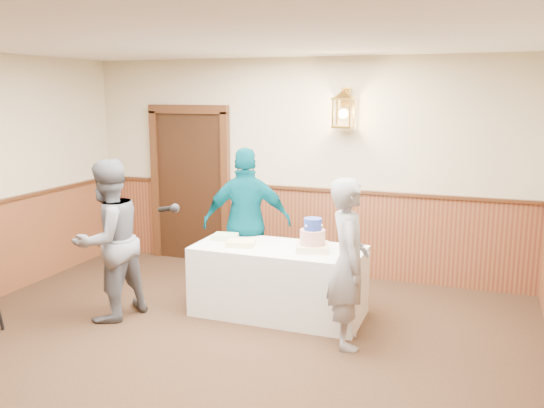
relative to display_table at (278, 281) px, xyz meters
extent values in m
plane|color=#321D13|center=(-0.27, -1.90, -0.38)|extent=(7.00, 7.00, 0.00)
cube|color=beige|center=(-0.27, 1.60, 1.02)|extent=(6.00, 0.02, 2.80)
cube|color=white|center=(-0.27, -1.90, 2.42)|extent=(6.00, 7.00, 0.02)
cube|color=maroon|center=(-0.27, 1.58, 0.18)|extent=(5.98, 0.04, 1.10)
cube|color=#442412|center=(-0.27, 1.56, 0.75)|extent=(5.98, 0.07, 0.04)
cube|color=black|center=(-1.87, 1.55, 0.68)|extent=(1.00, 0.06, 2.10)
cube|color=white|center=(0.00, 0.00, 0.00)|extent=(1.80, 0.80, 0.75)
cube|color=beige|center=(0.37, 0.00, 0.41)|extent=(0.40, 0.40, 0.07)
cylinder|color=#B6381E|center=(0.37, 0.00, 0.52)|extent=(0.26, 0.26, 0.15)
cylinder|color=#263D9C|center=(0.37, 0.00, 0.65)|extent=(0.19, 0.19, 0.12)
cube|color=#EFE78E|center=(-0.39, -0.10, 0.40)|extent=(0.33, 0.28, 0.06)
cube|color=#B4F2AB|center=(-0.67, 0.10, 0.40)|extent=(0.28, 0.24, 0.06)
imported|color=slate|center=(-1.63, -0.70, 0.47)|extent=(0.83, 0.96, 1.69)
cylinder|color=black|center=(-0.70, -1.07, 0.94)|extent=(0.22, 0.14, 0.09)
sphere|color=black|center=(-0.58, -1.12, 0.97)|extent=(0.08, 0.08, 0.08)
imported|color=gray|center=(0.86, -0.48, 0.43)|extent=(0.56, 0.68, 1.60)
imported|color=#024F5F|center=(-0.55, 0.46, 0.50)|extent=(1.11, 0.76, 1.74)
camera|label=1|loc=(1.98, -5.54, 1.99)|focal=38.00mm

